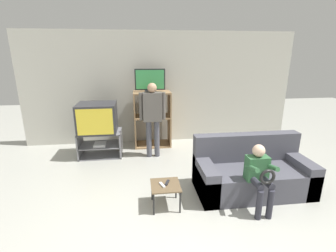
{
  "coord_description": "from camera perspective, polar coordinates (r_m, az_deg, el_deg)",
  "views": [
    {
      "loc": [
        -0.56,
        -1.82,
        2.1
      ],
      "look_at": [
        -0.06,
        2.16,
        0.9
      ],
      "focal_mm": 26.0,
      "sensor_mm": 36.0,
      "label": 1
    }
  ],
  "objects": [
    {
      "name": "tv_stand",
      "position": [
        5.36,
        -15.52,
        -4.03
      ],
      "size": [
        0.88,
        0.55,
        0.53
      ],
      "color": "slate",
      "rests_on": "ground_plane"
    },
    {
      "name": "person_standing_adult",
      "position": [
        4.93,
        -3.66,
        2.96
      ],
      "size": [
        0.53,
        0.2,
        1.55
      ],
      "color": "#4C4C56",
      "rests_on": "ground_plane"
    },
    {
      "name": "media_shelf",
      "position": [
        5.65,
        -3.71,
        1.74
      ],
      "size": [
        0.83,
        0.52,
        1.27
      ],
      "color": "#9E7A51",
      "rests_on": "ground_plane"
    },
    {
      "name": "television_main",
      "position": [
        5.19,
        -16.22,
        1.86
      ],
      "size": [
        0.77,
        0.66,
        0.6
      ],
      "color": "#2D2D33",
      "rests_on": "tv_stand"
    },
    {
      "name": "wall_back",
      "position": [
        5.86,
        -1.64,
        8.81
      ],
      "size": [
        6.4,
        0.06,
        2.6
      ],
      "color": "beige",
      "rests_on": "ground_plane"
    },
    {
      "name": "couch",
      "position": [
        4.12,
        18.95,
        -10.4
      ],
      "size": [
        1.74,
        0.82,
        0.86
      ],
      "color": "#4C4C56",
      "rests_on": "ground_plane"
    },
    {
      "name": "television_flat",
      "position": [
        5.49,
        -4.23,
        10.49
      ],
      "size": [
        0.67,
        0.2,
        0.5
      ],
      "color": "black",
      "rests_on": "media_shelf"
    },
    {
      "name": "remote_control_black",
      "position": [
        3.52,
        -0.2,
        -13.13
      ],
      "size": [
        0.09,
        0.15,
        0.02
      ],
      "primitive_type": "cube",
      "rotation": [
        0.0,
        0.0,
        -0.37
      ],
      "color": "#232328",
      "rests_on": "snack_table"
    },
    {
      "name": "person_seated_child",
      "position": [
        3.56,
        20.65,
        -10.29
      ],
      "size": [
        0.33,
        0.43,
        0.93
      ],
      "color": "#2D2D38",
      "rests_on": "ground_plane"
    },
    {
      "name": "remote_control_white",
      "position": [
        3.47,
        -1.37,
        -13.63
      ],
      "size": [
        0.08,
        0.15,
        0.02
      ],
      "primitive_type": "cube",
      "rotation": [
        0.0,
        0.0,
        0.34
      ],
      "color": "silver",
      "rests_on": "snack_table"
    },
    {
      "name": "snack_table",
      "position": [
        3.51,
        -0.6,
        -14.19
      ],
      "size": [
        0.41,
        0.41,
        0.34
      ],
      "color": "brown",
      "rests_on": "ground_plane"
    }
  ]
}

